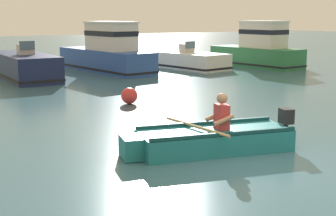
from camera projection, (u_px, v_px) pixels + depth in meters
ground_plane at (254, 166)px, 8.77m from camera, size 120.00×120.00×0.00m
rowboat_with_person at (211, 139)px, 9.69m from camera, size 3.71×2.06×1.19m
moored_boat_navy at (24, 67)px, 20.71m from camera, size 2.07×5.33×1.67m
moored_boat_blue at (107, 53)px, 23.34m from camera, size 2.83×6.60×2.45m
moored_boat_white at (181, 60)px, 25.35m from camera, size 2.98×5.87×1.41m
moored_boat_green at (258, 50)px, 25.68m from camera, size 2.58×5.58×2.46m
mooring_buoy at (129, 96)px, 14.89m from camera, size 0.52×0.52×0.52m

